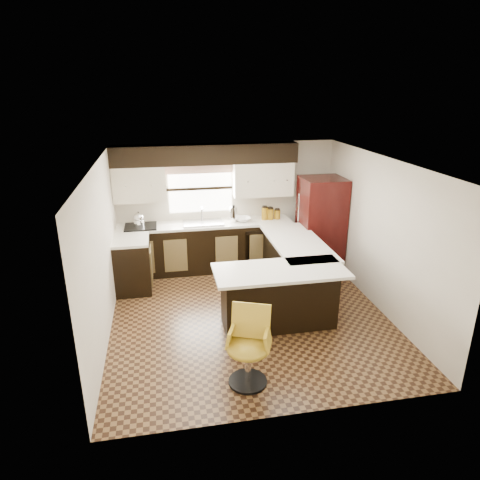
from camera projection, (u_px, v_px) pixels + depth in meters
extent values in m
plane|color=#49301A|center=(249.00, 315.00, 6.72)|extent=(4.40, 4.40, 0.00)
plane|color=silver|center=(250.00, 162.00, 5.90)|extent=(4.40, 4.40, 0.00)
plane|color=beige|center=(226.00, 205.00, 8.34)|extent=(4.40, 0.00, 4.40)
plane|color=beige|center=(294.00, 319.00, 4.28)|extent=(4.40, 0.00, 4.40)
plane|color=beige|center=(102.00, 253.00, 5.95)|extent=(0.00, 4.40, 4.40)
plane|color=beige|center=(381.00, 235.00, 6.68)|extent=(0.00, 4.40, 4.40)
cube|color=black|center=(206.00, 248.00, 8.25)|extent=(3.30, 0.60, 0.90)
cube|color=black|center=(133.00, 266.00, 7.41)|extent=(0.60, 0.70, 0.90)
cube|color=silver|center=(206.00, 224.00, 8.08)|extent=(3.30, 0.60, 0.04)
cube|color=silver|center=(131.00, 240.00, 7.25)|extent=(0.60, 0.70, 0.04)
cube|color=black|center=(206.00, 154.00, 7.76)|extent=(3.40, 0.35, 0.36)
cube|color=beige|center=(139.00, 184.00, 7.72)|extent=(0.94, 0.35, 0.64)
cube|color=beige|center=(263.00, 179.00, 8.12)|extent=(1.14, 0.35, 0.64)
cube|color=white|center=(200.00, 189.00, 8.12)|extent=(1.20, 0.02, 0.90)
cube|color=#D19B93|center=(200.00, 168.00, 7.95)|extent=(1.30, 0.06, 0.18)
cube|color=#B2B2B7|center=(203.00, 223.00, 8.04)|extent=(0.75, 0.45, 0.03)
cube|color=black|center=(260.00, 250.00, 8.16)|extent=(0.58, 0.03, 0.78)
cube|color=black|center=(141.00, 226.00, 7.85)|extent=(0.58, 0.50, 0.02)
cube|color=black|center=(293.00, 269.00, 7.30)|extent=(0.60, 1.95, 0.90)
cube|color=black|center=(279.00, 298.00, 6.31)|extent=(1.65, 0.60, 0.90)
cube|color=silver|center=(297.00, 243.00, 7.15)|extent=(0.84, 1.95, 0.04)
cube|color=silver|center=(280.00, 271.00, 6.06)|extent=(1.89, 0.84, 0.04)
cube|color=black|center=(321.00, 225.00, 8.09)|extent=(0.78, 0.74, 1.81)
cylinder|color=silver|center=(233.00, 214.00, 8.12)|extent=(0.14, 0.14, 0.29)
imported|color=white|center=(243.00, 219.00, 8.19)|extent=(0.33, 0.33, 0.08)
cylinder|color=#8D650F|center=(265.00, 214.00, 8.25)|extent=(0.12, 0.12, 0.24)
cylinder|color=#8D650F|center=(270.00, 214.00, 8.28)|extent=(0.14, 0.14, 0.21)
cylinder|color=#8D650F|center=(277.00, 214.00, 8.31)|extent=(0.12, 0.12, 0.17)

